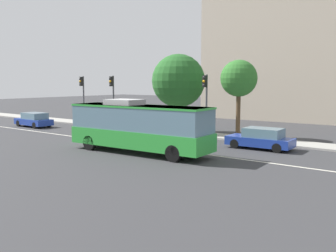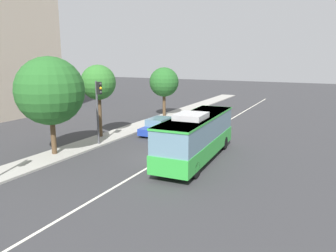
{
  "view_description": "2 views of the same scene",
  "coord_description": "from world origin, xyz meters",
  "px_view_note": "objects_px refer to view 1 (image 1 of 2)",
  "views": [
    {
      "loc": [
        16.95,
        -20.32,
        4.61
      ],
      "look_at": [
        2.53,
        -1.31,
        1.81
      ],
      "focal_mm": 40.36,
      "sensor_mm": 36.0,
      "label": 1
    },
    {
      "loc": [
        -19.35,
        -10.17,
        6.96
      ],
      "look_at": [
        1.63,
        0.49,
        2.0
      ],
      "focal_mm": 34.64,
      "sensor_mm": 36.0,
      "label": 2
    }
  ],
  "objects_px": {
    "traffic_light_far_corner": "(82,92)",
    "sedan_blue": "(261,139)",
    "traffic_light_mid_block": "(112,92)",
    "street_tree_kerbside_right": "(239,79)",
    "sedan_blue_ahead": "(34,120)",
    "transit_bus": "(139,125)",
    "traffic_light_near_corner": "(206,95)",
    "street_tree_kerbside_left": "(178,81)"
  },
  "relations": [
    {
      "from": "traffic_light_mid_block",
      "to": "street_tree_kerbside_right",
      "type": "height_order",
      "value": "street_tree_kerbside_right"
    },
    {
      "from": "sedan_blue",
      "to": "traffic_light_mid_block",
      "type": "xyz_separation_m",
      "value": [
        -16.46,
        2.03,
        2.84
      ]
    },
    {
      "from": "transit_bus",
      "to": "street_tree_kerbside_right",
      "type": "relative_size",
      "value": 1.58
    },
    {
      "from": "traffic_light_far_corner",
      "to": "street_tree_kerbside_right",
      "type": "xyz_separation_m",
      "value": [
        17.5,
        1.56,
        1.28
      ]
    },
    {
      "from": "traffic_light_mid_block",
      "to": "sedan_blue",
      "type": "bearing_deg",
      "value": 78.57
    },
    {
      "from": "traffic_light_near_corner",
      "to": "street_tree_kerbside_left",
      "type": "height_order",
      "value": "street_tree_kerbside_left"
    },
    {
      "from": "traffic_light_near_corner",
      "to": "street_tree_kerbside_left",
      "type": "bearing_deg",
      "value": -107.46
    },
    {
      "from": "street_tree_kerbside_right",
      "to": "street_tree_kerbside_left",
      "type": "bearing_deg",
      "value": -176.05
    },
    {
      "from": "street_tree_kerbside_right",
      "to": "transit_bus",
      "type": "bearing_deg",
      "value": -101.75
    },
    {
      "from": "transit_bus",
      "to": "sedan_blue",
      "type": "xyz_separation_m",
      "value": [
        5.76,
        6.15,
        -1.09
      ]
    },
    {
      "from": "sedan_blue",
      "to": "sedan_blue_ahead",
      "type": "relative_size",
      "value": 1.0
    },
    {
      "from": "sedan_blue_ahead",
      "to": "street_tree_kerbside_left",
      "type": "relative_size",
      "value": 0.64
    },
    {
      "from": "sedan_blue_ahead",
      "to": "street_tree_kerbside_left",
      "type": "height_order",
      "value": "street_tree_kerbside_left"
    },
    {
      "from": "sedan_blue",
      "to": "street_tree_kerbside_left",
      "type": "distance_m",
      "value": 10.81
    },
    {
      "from": "traffic_light_mid_block",
      "to": "transit_bus",
      "type": "bearing_deg",
      "value": 48.2
    },
    {
      "from": "sedan_blue",
      "to": "traffic_light_mid_block",
      "type": "relative_size",
      "value": 0.88
    },
    {
      "from": "traffic_light_far_corner",
      "to": "sedan_blue",
      "type": "bearing_deg",
      "value": 81.77
    },
    {
      "from": "traffic_light_near_corner",
      "to": "street_tree_kerbside_right",
      "type": "height_order",
      "value": "street_tree_kerbside_right"
    },
    {
      "from": "transit_bus",
      "to": "street_tree_kerbside_left",
      "type": "xyz_separation_m",
      "value": [
        -3.7,
        9.57,
        2.88
      ]
    },
    {
      "from": "traffic_light_mid_block",
      "to": "street_tree_kerbside_right",
      "type": "xyz_separation_m",
      "value": [
        12.77,
        1.78,
        1.28
      ]
    },
    {
      "from": "sedan_blue_ahead",
      "to": "traffic_light_mid_block",
      "type": "distance_m",
      "value": 8.87
    },
    {
      "from": "traffic_light_mid_block",
      "to": "street_tree_kerbside_left",
      "type": "height_order",
      "value": "street_tree_kerbside_left"
    },
    {
      "from": "transit_bus",
      "to": "traffic_light_mid_block",
      "type": "relative_size",
      "value": 1.95
    },
    {
      "from": "sedan_blue_ahead",
      "to": "traffic_light_near_corner",
      "type": "xyz_separation_m",
      "value": [
        18.03,
        4.12,
        2.84
      ]
    },
    {
      "from": "transit_bus",
      "to": "sedan_blue",
      "type": "height_order",
      "value": "transit_bus"
    },
    {
      "from": "traffic_light_mid_block",
      "to": "street_tree_kerbside_left",
      "type": "distance_m",
      "value": 7.22
    },
    {
      "from": "street_tree_kerbside_left",
      "to": "street_tree_kerbside_right",
      "type": "bearing_deg",
      "value": 3.95
    },
    {
      "from": "traffic_light_near_corner",
      "to": "traffic_light_mid_block",
      "type": "bearing_deg",
      "value": -87.72
    },
    {
      "from": "transit_bus",
      "to": "traffic_light_near_corner",
      "type": "distance_m",
      "value": 8.5
    },
    {
      "from": "traffic_light_mid_block",
      "to": "street_tree_kerbside_right",
      "type": "bearing_deg",
      "value": 93.57
    },
    {
      "from": "transit_bus",
      "to": "sedan_blue_ahead",
      "type": "xyz_separation_m",
      "value": [
        -18.1,
        4.19,
        -1.09
      ]
    },
    {
      "from": "traffic_light_far_corner",
      "to": "transit_bus",
      "type": "bearing_deg",
      "value": 59.26
    },
    {
      "from": "sedan_blue",
      "to": "street_tree_kerbside_right",
      "type": "relative_size",
      "value": 0.71
    },
    {
      "from": "sedan_blue_ahead",
      "to": "street_tree_kerbside_right",
      "type": "height_order",
      "value": "street_tree_kerbside_right"
    },
    {
      "from": "traffic_light_near_corner",
      "to": "sedan_blue",
      "type": "bearing_deg",
      "value": 71.21
    },
    {
      "from": "transit_bus",
      "to": "traffic_light_near_corner",
      "type": "height_order",
      "value": "traffic_light_near_corner"
    },
    {
      "from": "traffic_light_near_corner",
      "to": "traffic_light_far_corner",
      "type": "bearing_deg",
      "value": -88.77
    },
    {
      "from": "traffic_light_near_corner",
      "to": "traffic_light_far_corner",
      "type": "height_order",
      "value": "same"
    },
    {
      "from": "traffic_light_mid_block",
      "to": "street_tree_kerbside_right",
      "type": "relative_size",
      "value": 0.81
    },
    {
      "from": "sedan_blue",
      "to": "street_tree_kerbside_right",
      "type": "bearing_deg",
      "value": -47.95
    },
    {
      "from": "transit_bus",
      "to": "traffic_light_far_corner",
      "type": "relative_size",
      "value": 1.95
    },
    {
      "from": "transit_bus",
      "to": "traffic_light_near_corner",
      "type": "relative_size",
      "value": 1.95
    }
  ]
}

